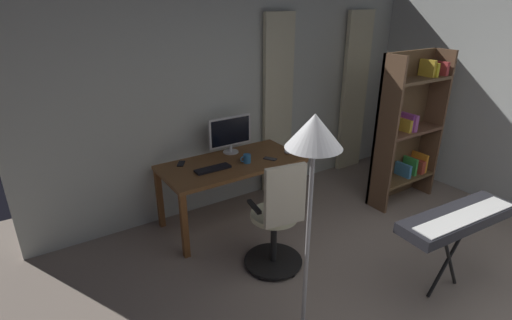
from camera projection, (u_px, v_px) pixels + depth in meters
name	position (u px, v px, depth m)	size (l,w,h in m)	color
back_room_partition	(241.00, 97.00, 4.64)	(5.11, 0.10, 2.58)	silver
curtain_left_panel	(354.00, 94.00, 5.54)	(0.45, 0.06, 2.25)	beige
curtain_right_panel	(278.00, 107.00, 4.86)	(0.42, 0.06, 2.25)	beige
desk	(232.00, 169.00, 4.25)	(1.55, 0.76, 0.74)	brown
office_chair	(277.00, 222.00, 3.50)	(0.56, 0.56, 1.12)	black
computer_monitor	(230.00, 133.00, 4.40)	(0.53, 0.18, 0.43)	white
computer_keyboard	(213.00, 169.00, 4.02)	(0.38, 0.12, 0.02)	black
computer_mouse	(287.00, 152.00, 4.44)	(0.06, 0.10, 0.04)	white
cell_phone_face_up	(181.00, 164.00, 4.16)	(0.07, 0.14, 0.01)	black
cell_phone_by_monitor	(270.00, 159.00, 4.29)	(0.07, 0.14, 0.01)	#333338
mug_coffee	(247.00, 159.00, 4.18)	(0.13, 0.08, 0.10)	teal
bookshelf	(407.00, 129.00, 4.68)	(0.92, 0.30, 1.84)	brown
piano_keyboard	(458.00, 220.00, 3.14)	(1.14, 0.40, 0.79)	black
floor_lamp	(313.00, 153.00, 2.35)	(0.35, 0.35, 1.76)	black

